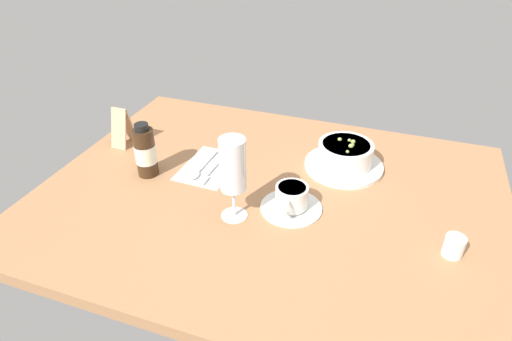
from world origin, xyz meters
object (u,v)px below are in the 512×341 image
cutlery_setting (209,167)px  menu_card (122,126)px  coffee_cup (291,200)px  creamer_jug (454,246)px  sauce_bottle_brown (145,152)px  porridge_bowl (345,156)px  wine_glass (233,168)px

cutlery_setting → menu_card: menu_card is taller
coffee_cup → creamer_jug: size_ratio=2.83×
creamer_jug → sauce_bottle_brown: (72.87, -5.52, 4.20)cm
cutlery_setting → coffee_cup: coffee_cup is taller
creamer_jug → porridge_bowl: bearing=-43.9°
coffee_cup → wine_glass: 16.54cm
cutlery_setting → menu_card: 28.85cm
porridge_bowl → creamer_jug: size_ratio=4.06×
porridge_bowl → creamer_jug: bearing=136.1°
menu_card → cutlery_setting: bearing=172.4°
wine_glass → sauce_bottle_brown: (27.21, -8.54, -6.16)cm
coffee_cup → menu_card: 54.86cm
cutlery_setting → coffee_cup: (-25.04, 9.50, 2.32)cm
cutlery_setting → porridge_bowl: bearing=-160.3°
sauce_bottle_brown → menu_card: 18.54cm
coffee_cup → creamer_jug: bearing=174.0°
creamer_jug → menu_card: menu_card is taller
creamer_jug → sauce_bottle_brown: bearing=-4.3°
coffee_cup → wine_glass: wine_glass is taller
cutlery_setting → sauce_bottle_brown: size_ratio=1.30×
coffee_cup → cutlery_setting: bearing=-20.8°
cutlery_setting → coffee_cup: 26.88cm
creamer_jug → sauce_bottle_brown: sauce_bottle_brown is taller
sauce_bottle_brown → menu_card: size_ratio=1.27×
sauce_bottle_brown → coffee_cup: bearing=177.2°
porridge_bowl → cutlery_setting: porridge_bowl is taller
sauce_bottle_brown → cutlery_setting: bearing=-150.6°
porridge_bowl → sauce_bottle_brown: bearing=22.7°
porridge_bowl → menu_card: 62.07cm
coffee_cup → menu_card: (53.16, -13.23, 2.98)cm
menu_card → porridge_bowl: bearing=-172.4°
cutlery_setting → creamer_jug: size_ratio=3.69×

